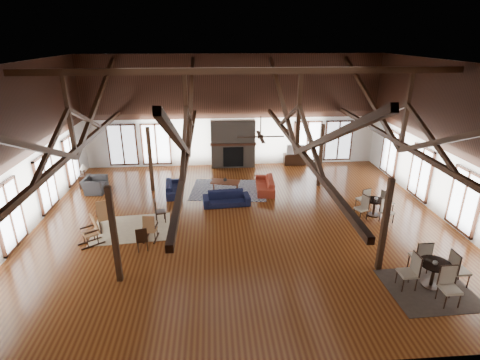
{
  "coord_description": "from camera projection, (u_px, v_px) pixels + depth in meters",
  "views": [
    {
      "loc": [
        -1.11,
        -13.15,
        6.91
      ],
      "look_at": [
        -0.04,
        1.0,
        1.37
      ],
      "focal_mm": 28.0,
      "sensor_mm": 36.0,
      "label": 1
    }
  ],
  "objects": [
    {
      "name": "floor",
      "position": [
        243.0,
        221.0,
        14.81
      ],
      "size": [
        16.0,
        16.0,
        0.0
      ],
      "primitive_type": "plane",
      "color": "brown",
      "rests_on": "ground"
    },
    {
      "name": "ceiling",
      "position": [
        243.0,
        63.0,
        12.63
      ],
      "size": [
        16.0,
        14.0,
        0.02
      ],
      "primitive_type": "cube",
      "color": "black",
      "rests_on": "wall_back"
    },
    {
      "name": "wall_back",
      "position": [
        232.0,
        112.0,
        20.22
      ],
      "size": [
        16.0,
        0.02,
        6.0
      ],
      "primitive_type": "cube",
      "color": "white",
      "rests_on": "floor"
    },
    {
      "name": "wall_front",
      "position": [
        273.0,
        252.0,
        7.22
      ],
      "size": [
        16.0,
        0.02,
        6.0
      ],
      "primitive_type": "cube",
      "color": "white",
      "rests_on": "floor"
    },
    {
      "name": "wall_left",
      "position": [
        17.0,
        153.0,
        13.15
      ],
      "size": [
        0.02,
        14.0,
        6.0
      ],
      "primitive_type": "cube",
      "color": "white",
      "rests_on": "floor"
    },
    {
      "name": "wall_right",
      "position": [
        452.0,
        144.0,
        14.28
      ],
      "size": [
        0.02,
        14.0,
        6.0
      ],
      "primitive_type": "cube",
      "color": "white",
      "rests_on": "floor"
    },
    {
      "name": "roof_truss",
      "position": [
        243.0,
        121.0,
        13.34
      ],
      "size": [
        15.6,
        14.07,
        3.14
      ],
      "color": "#321A0D",
      "rests_on": "wall_back"
    },
    {
      "name": "post_grid",
      "position": [
        243.0,
        186.0,
        14.25
      ],
      "size": [
        8.16,
        7.16,
        3.05
      ],
      "color": "#321A0D",
      "rests_on": "floor"
    },
    {
      "name": "fireplace",
      "position": [
        233.0,
        144.0,
        20.54
      ],
      "size": [
        2.5,
        0.69,
        2.6
      ],
      "color": "brown",
      "rests_on": "floor"
    },
    {
      "name": "ceiling_fan",
      "position": [
        260.0,
        136.0,
        12.56
      ],
      "size": [
        1.6,
        1.6,
        0.75
      ],
      "color": "black",
      "rests_on": "roof_truss"
    },
    {
      "name": "sofa_navy_front",
      "position": [
        226.0,
        198.0,
        16.16
      ],
      "size": [
        2.07,
        0.95,
        0.59
      ],
      "primitive_type": "imported",
      "rotation": [
        0.0,
        0.0,
        0.08
      ],
      "color": "black",
      "rests_on": "floor"
    },
    {
      "name": "sofa_navy_left",
      "position": [
        174.0,
        188.0,
        17.34
      ],
      "size": [
        1.9,
        0.89,
        0.54
      ],
      "primitive_type": "imported",
      "rotation": [
        0.0,
        0.0,
        1.66
      ],
      "color": "black",
      "rests_on": "floor"
    },
    {
      "name": "sofa_orange",
      "position": [
        265.0,
        184.0,
        17.66
      ],
      "size": [
        2.09,
        0.93,
        0.6
      ],
      "primitive_type": "imported",
      "rotation": [
        0.0,
        0.0,
        -1.64
      ],
      "color": "maroon",
      "rests_on": "floor"
    },
    {
      "name": "coffee_table",
      "position": [
        225.0,
        182.0,
        17.49
      ],
      "size": [
        1.43,
        0.97,
        0.5
      ],
      "rotation": [
        0.0,
        0.0,
        -0.26
      ],
      "color": "brown",
      "rests_on": "floor"
    },
    {
      "name": "vase",
      "position": [
        225.0,
        179.0,
        17.47
      ],
      "size": [
        0.2,
        0.2,
        0.18
      ],
      "primitive_type": "imported",
      "rotation": [
        0.0,
        0.0,
        -0.16
      ],
      "color": "#B2B2B2",
      "rests_on": "coffee_table"
    },
    {
      "name": "armchair",
      "position": [
        95.0,
        185.0,
        17.44
      ],
      "size": [
        1.15,
        1.03,
        0.71
      ],
      "primitive_type": "imported",
      "rotation": [
        0.0,
        0.0,
        1.5
      ],
      "color": "#2B2B2D",
      "rests_on": "floor"
    },
    {
      "name": "side_table_lamp",
      "position": [
        85.0,
        178.0,
        17.94
      ],
      "size": [
        0.47,
        0.47,
        1.21
      ],
      "color": "black",
      "rests_on": "floor"
    },
    {
      "name": "rocking_chair_a",
      "position": [
        105.0,
        216.0,
        14.03
      ],
      "size": [
        0.77,
        1.04,
        1.2
      ],
      "rotation": [
        0.0,
        0.0,
        0.33
      ],
      "color": "brown",
      "rests_on": "floor"
    },
    {
      "name": "rocking_chair_b",
      "position": [
        150.0,
        229.0,
        13.31
      ],
      "size": [
        0.48,
        0.8,
        0.98
      ],
      "rotation": [
        0.0,
        0.0,
        -0.11
      ],
      "color": "brown",
      "rests_on": "floor"
    },
    {
      "name": "rocking_chair_c",
      "position": [
        93.0,
        230.0,
        13.09
      ],
      "size": [
        0.94,
        0.83,
        1.07
      ],
      "rotation": [
        0.0,
        0.0,
        2.17
      ],
      "color": "brown",
      "rests_on": "floor"
    },
    {
      "name": "side_chair_a",
      "position": [
        158.0,
        209.0,
        14.56
      ],
      "size": [
        0.49,
        0.49,
        0.95
      ],
      "rotation": [
        0.0,
        0.0,
        -1.32
      ],
      "color": "black",
      "rests_on": "floor"
    },
    {
      "name": "side_chair_b",
      "position": [
        142.0,
        238.0,
        12.6
      ],
      "size": [
        0.45,
        0.45,
        0.89
      ],
      "rotation": [
        0.0,
        0.0,
        0.21
      ],
      "color": "black",
      "rests_on": "floor"
    },
    {
      "name": "cafe_table_near",
      "position": [
        434.0,
        270.0,
        10.82
      ],
      "size": [
        2.07,
        2.07,
        1.09
      ],
      "rotation": [
        0.0,
        0.0,
        0.01
      ],
      "color": "black",
      "rests_on": "floor"
    },
    {
      "name": "cafe_table_far",
      "position": [
        374.0,
        205.0,
        15.15
      ],
      "size": [
        1.86,
        1.86,
        0.96
      ],
      "rotation": [
        0.0,
        0.0,
        0.36
      ],
      "color": "black",
      "rests_on": "floor"
    },
    {
      "name": "cup_near",
      "position": [
        435.0,
        263.0,
        10.64
      ],
      "size": [
        0.16,
        0.16,
        0.11
      ],
      "primitive_type": "imported",
      "rotation": [
        0.0,
        0.0,
        0.25
      ],
      "color": "#B2B2B2",
      "rests_on": "cafe_table_near"
    },
    {
      "name": "cup_far",
      "position": [
        376.0,
        198.0,
        15.06
      ],
      "size": [
        0.17,
        0.17,
        0.1
      ],
      "primitive_type": "imported",
      "rotation": [
        0.0,
        0.0,
        -0.44
      ],
      "color": "#B2B2B2",
      "rests_on": "cafe_table_far"
    },
    {
      "name": "tv_console",
      "position": [
        295.0,
        159.0,
        21.21
      ],
      "size": [
        1.23,
        0.46,
        0.62
      ],
      "primitive_type": "cube",
      "color": "black",
      "rests_on": "floor"
    },
    {
      "name": "television",
      "position": [
        295.0,
        149.0,
        21.0
      ],
      "size": [
        0.97,
        0.17,
        0.55
      ],
      "primitive_type": "imported",
      "rotation": [
        0.0,
        0.0,
        -0.04
      ],
      "color": "#B2B2B2",
      "rests_on": "tv_console"
    },
    {
      "name": "rug_tan",
      "position": [
        132.0,
        228.0,
        14.26
      ],
      "size": [
        3.04,
        2.48,
        0.01
      ],
      "primitive_type": "cube",
      "rotation": [
        0.0,
        0.0,
        0.09
      ],
      "color": "#C7B58A",
      "rests_on": "floor"
    },
    {
      "name": "rug_navy",
      "position": [
        229.0,
        190.0,
        17.8
      ],
      "size": [
        3.78,
        3.02,
        0.01
      ],
      "primitive_type": "cube",
      "rotation": [
        0.0,
        0.0,
        -0.12
      ],
      "color": "#1A2249",
      "rests_on": "floor"
    },
    {
      "name": "rug_dark",
      "position": [
        429.0,
        289.0,
        10.86
      ],
      "size": [
        2.44,
        2.23,
        0.01
      ],
      "primitive_type": "cube",
      "rotation": [
        0.0,
        0.0,
        0.03
      ],
      "color": "black",
      "rests_on": "floor"
    }
  ]
}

